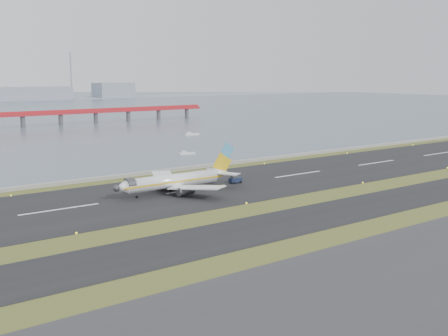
% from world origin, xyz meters
% --- Properties ---
extents(ground, '(1000.00, 1000.00, 0.00)m').
position_xyz_m(ground, '(0.00, 0.00, 0.00)').
color(ground, '#394819').
rests_on(ground, ground).
extents(taxiway_strip, '(1000.00, 18.00, 0.10)m').
position_xyz_m(taxiway_strip, '(0.00, -12.00, 0.05)').
color(taxiway_strip, black).
rests_on(taxiway_strip, ground).
extents(runway_strip, '(1000.00, 45.00, 0.10)m').
position_xyz_m(runway_strip, '(0.00, 30.00, 0.05)').
color(runway_strip, black).
rests_on(runway_strip, ground).
extents(seawall, '(1000.00, 2.50, 1.00)m').
position_xyz_m(seawall, '(0.00, 60.00, 0.50)').
color(seawall, gray).
rests_on(seawall, ground).
extents(red_pier, '(260.00, 5.00, 10.20)m').
position_xyz_m(red_pier, '(20.00, 250.00, 7.28)').
color(red_pier, '#AF1E25').
rests_on(red_pier, ground).
extents(airliner, '(38.52, 32.89, 12.80)m').
position_xyz_m(airliner, '(-6.72, 29.62, 3.46)').
color(airliner, white).
rests_on(airliner, ground).
extents(pushback_tug, '(3.71, 2.29, 2.33)m').
position_xyz_m(pushback_tug, '(14.39, 30.58, 1.13)').
color(pushback_tug, '#151F3C').
rests_on(pushback_tug, ground).
extents(workboat_near, '(6.69, 4.51, 1.56)m').
position_xyz_m(workboat_near, '(35.98, 90.41, 0.49)').
color(workboat_near, silver).
rests_on(workboat_near, ground).
extents(workboat_far, '(8.39, 4.40, 1.95)m').
position_xyz_m(workboat_far, '(77.36, 149.45, 0.62)').
color(workboat_far, silver).
rests_on(workboat_far, ground).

